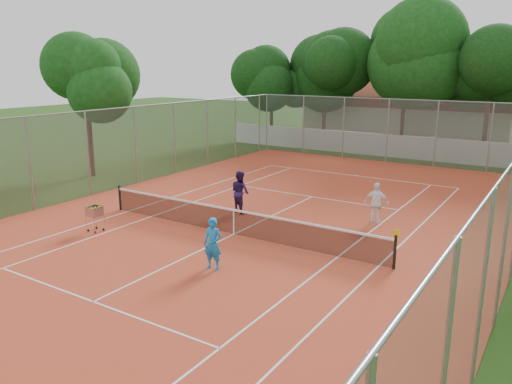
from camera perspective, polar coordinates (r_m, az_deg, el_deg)
The scene contains 12 objects.
ground at distance 18.35m, azimuth -2.54°, elevation -4.91°, with size 120.00×120.00×0.00m, color #1B3A0F.
court_pad at distance 18.34m, azimuth -2.54°, elevation -4.88°, with size 18.00×34.00×0.02m, color #BE4325.
court_lines at distance 18.34m, azimuth -2.54°, elevation -4.84°, with size 10.98×23.78×0.01m, color white.
tennis_net at distance 18.19m, azimuth -2.55°, elevation -3.39°, with size 11.88×0.10×0.98m, color black.
perimeter_fence at distance 17.79m, azimuth -2.61°, elevation 1.18°, with size 18.00×34.00×4.00m, color slate.
boundary_wall at distance 35.02m, azimuth 15.69°, elevation 5.06°, with size 26.00×0.30×1.50m, color silver.
clubhouse at distance 44.95m, azimuth 17.21°, elevation 8.74°, with size 16.40×9.00×4.40m, color beige.
tropical_trees at distance 37.52m, azimuth 17.53°, elevation 12.05°, with size 29.00×19.00×10.00m, color black.
player_near at distance 15.09m, azimuth -4.96°, elevation -5.93°, with size 0.59×0.39×1.61m, color #177FC9.
player_far_left at distance 20.85m, azimuth -1.83°, elevation 0.03°, with size 0.86×0.67×1.76m, color #26194B.
player_far_right at distance 19.87m, azimuth 13.61°, elevation -1.26°, with size 0.96×0.40×1.64m, color white.
ball_hopper at distance 19.42m, azimuth -17.93°, elevation -2.84°, with size 0.50×0.50×1.05m, color #AAA9AF.
Camera 1 is at (10.02, -14.14, 6.01)m, focal length 35.00 mm.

